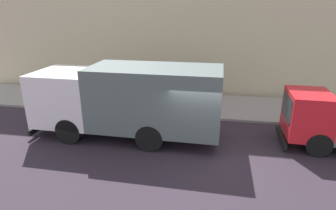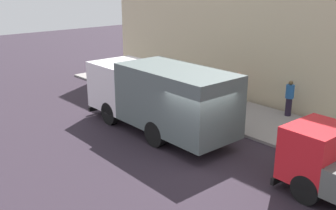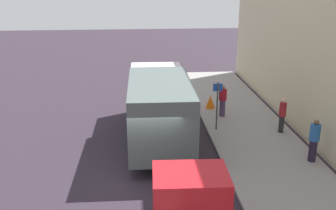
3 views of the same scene
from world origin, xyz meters
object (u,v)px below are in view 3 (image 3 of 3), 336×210
at_px(pedestrian_walking, 223,100).
at_px(traffic_cone_orange, 210,102).
at_px(large_utility_truck, 159,104).
at_px(pedestrian_third, 314,140).
at_px(pedestrian_standing, 282,114).
at_px(street_sign_post, 217,102).

height_order(pedestrian_walking, traffic_cone_orange, pedestrian_walking).
xyz_separation_m(large_utility_truck, traffic_cone_orange, (3.05, 3.76, -1.21)).
height_order(large_utility_truck, pedestrian_third, large_utility_truck).
height_order(pedestrian_walking, pedestrian_standing, pedestrian_standing).
distance_m(large_utility_truck, traffic_cone_orange, 4.99).
xyz_separation_m(pedestrian_standing, traffic_cone_orange, (-2.65, 3.64, -0.53)).
bearing_deg(pedestrian_third, pedestrian_walking, -118.63).
height_order(pedestrian_walking, pedestrian_third, pedestrian_third).
height_order(pedestrian_standing, traffic_cone_orange, pedestrian_standing).
height_order(large_utility_truck, pedestrian_standing, large_utility_truck).
bearing_deg(street_sign_post, large_utility_truck, -165.44).
bearing_deg(large_utility_truck, pedestrian_standing, 2.09).
xyz_separation_m(pedestrian_walking, street_sign_post, (-0.66, -1.75, 0.52)).
distance_m(pedestrian_standing, traffic_cone_orange, 4.53).
bearing_deg(traffic_cone_orange, pedestrian_third, -66.82).
relative_size(traffic_cone_orange, street_sign_post, 0.31).
relative_size(pedestrian_standing, street_sign_post, 0.72).
bearing_deg(pedestrian_standing, pedestrian_walking, -121.06).
relative_size(pedestrian_walking, street_sign_post, 0.71).
xyz_separation_m(pedestrian_third, traffic_cone_orange, (-2.81, 6.57, -0.55)).
height_order(pedestrian_standing, pedestrian_third, pedestrian_third).
distance_m(pedestrian_walking, pedestrian_standing, 3.26).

